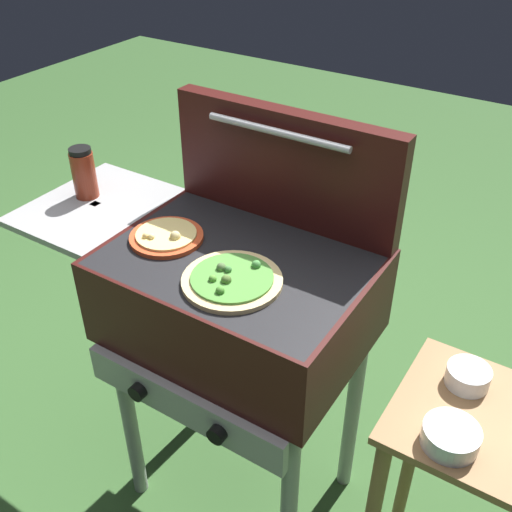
{
  "coord_description": "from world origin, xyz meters",
  "views": [
    {
      "loc": [
        0.68,
        -0.98,
        1.72
      ],
      "look_at": [
        0.05,
        0.0,
        0.92
      ],
      "focal_mm": 42.17,
      "sensor_mm": 36.0,
      "label": 1
    }
  ],
  "objects_px": {
    "sauce_jar": "(84,173)",
    "topping_bowl_near": "(468,377)",
    "pizza_veggie": "(232,280)",
    "prep_table": "(480,482)",
    "topping_bowl_far": "(450,437)",
    "grill": "(234,302)",
    "pizza_cheese": "(166,236)"
  },
  "relations": [
    {
      "from": "sauce_jar",
      "to": "topping_bowl_near",
      "type": "distance_m",
      "value": 1.12
    },
    {
      "from": "pizza_veggie",
      "to": "topping_bowl_near",
      "type": "distance_m",
      "value": 0.57
    },
    {
      "from": "sauce_jar",
      "to": "topping_bowl_near",
      "type": "xyz_separation_m",
      "value": [
        1.09,
        0.06,
        -0.24
      ]
    },
    {
      "from": "pizza_veggie",
      "to": "sauce_jar",
      "type": "bearing_deg",
      "value": 168.47
    },
    {
      "from": "topping_bowl_near",
      "to": "topping_bowl_far",
      "type": "relative_size",
      "value": 0.84
    },
    {
      "from": "sauce_jar",
      "to": "prep_table",
      "type": "bearing_deg",
      "value": -1.06
    },
    {
      "from": "grill",
      "to": "pizza_cheese",
      "type": "xyz_separation_m",
      "value": [
        -0.18,
        -0.03,
        0.15
      ]
    },
    {
      "from": "grill",
      "to": "topping_bowl_near",
      "type": "distance_m",
      "value": 0.59
    },
    {
      "from": "pizza_veggie",
      "to": "prep_table",
      "type": "height_order",
      "value": "pizza_veggie"
    },
    {
      "from": "sauce_jar",
      "to": "topping_bowl_far",
      "type": "bearing_deg",
      "value": -6.59
    },
    {
      "from": "pizza_cheese",
      "to": "sauce_jar",
      "type": "xyz_separation_m",
      "value": [
        -0.33,
        0.06,
        0.06
      ]
    },
    {
      "from": "pizza_veggie",
      "to": "grill",
      "type": "bearing_deg",
      "value": 123.45
    },
    {
      "from": "pizza_veggie",
      "to": "topping_bowl_far",
      "type": "distance_m",
      "value": 0.57
    },
    {
      "from": "grill",
      "to": "pizza_veggie",
      "type": "bearing_deg",
      "value": -56.55
    },
    {
      "from": "grill",
      "to": "pizza_veggie",
      "type": "distance_m",
      "value": 0.19
    },
    {
      "from": "grill",
      "to": "prep_table",
      "type": "bearing_deg",
      "value": 0.37
    },
    {
      "from": "pizza_cheese",
      "to": "sauce_jar",
      "type": "bearing_deg",
      "value": 170.47
    },
    {
      "from": "pizza_cheese",
      "to": "pizza_veggie",
      "type": "height_order",
      "value": "pizza_cheese"
    },
    {
      "from": "sauce_jar",
      "to": "prep_table",
      "type": "relative_size",
      "value": 0.2
    },
    {
      "from": "pizza_cheese",
      "to": "topping_bowl_far",
      "type": "relative_size",
      "value": 1.6
    },
    {
      "from": "pizza_cheese",
      "to": "topping_bowl_near",
      "type": "height_order",
      "value": "pizza_cheese"
    },
    {
      "from": "pizza_cheese",
      "to": "prep_table",
      "type": "xyz_separation_m",
      "value": [
        0.86,
        0.03,
        -0.39
      ]
    },
    {
      "from": "grill",
      "to": "topping_bowl_far",
      "type": "xyz_separation_m",
      "value": [
        0.6,
        -0.1,
        -0.02
      ]
    },
    {
      "from": "topping_bowl_near",
      "to": "sauce_jar",
      "type": "bearing_deg",
      "value": -177.06
    },
    {
      "from": "pizza_cheese",
      "to": "topping_bowl_far",
      "type": "xyz_separation_m",
      "value": [
        0.78,
        -0.07,
        -0.17
      ]
    },
    {
      "from": "topping_bowl_near",
      "to": "prep_table",
      "type": "bearing_deg",
      "value": -39.4
    },
    {
      "from": "grill",
      "to": "topping_bowl_far",
      "type": "bearing_deg",
      "value": -9.71
    },
    {
      "from": "sauce_jar",
      "to": "topping_bowl_far",
      "type": "distance_m",
      "value": 1.15
    },
    {
      "from": "prep_table",
      "to": "grill",
      "type": "bearing_deg",
      "value": -179.63
    },
    {
      "from": "prep_table",
      "to": "topping_bowl_far",
      "type": "relative_size",
      "value": 6.11
    },
    {
      "from": "topping_bowl_near",
      "to": "topping_bowl_far",
      "type": "xyz_separation_m",
      "value": [
        0.02,
        -0.18,
        0.0
      ]
    },
    {
      "from": "pizza_cheese",
      "to": "pizza_veggie",
      "type": "bearing_deg",
      "value": -14.25
    }
  ]
}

